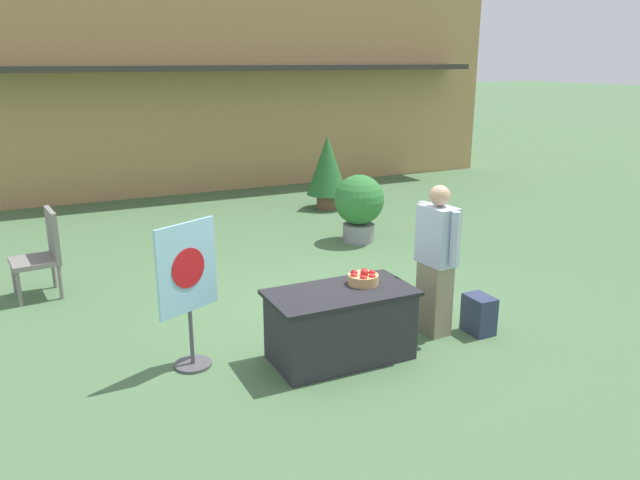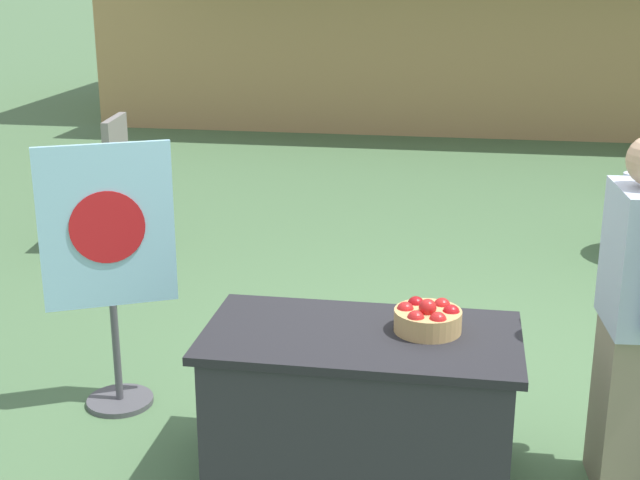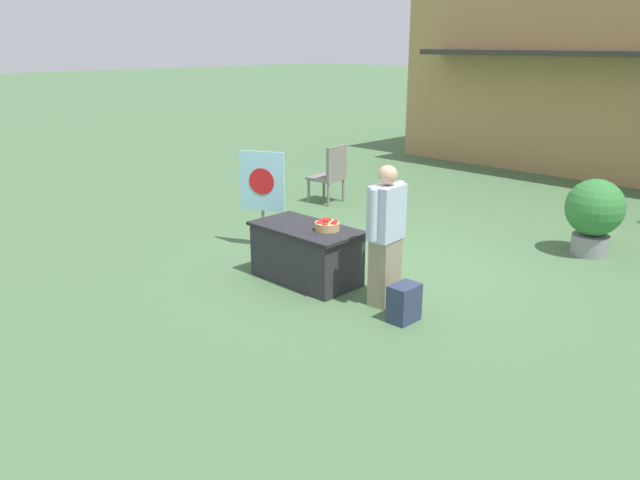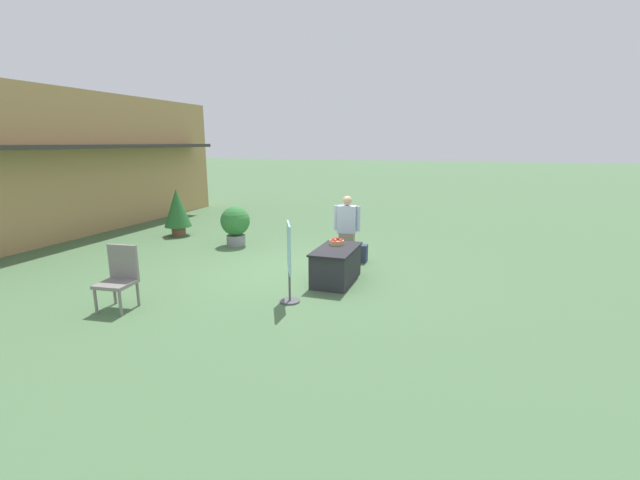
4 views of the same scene
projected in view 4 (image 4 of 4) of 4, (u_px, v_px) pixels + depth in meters
ground_plane at (296, 272)px, 9.48m from camera, size 120.00×120.00×0.00m
storefront_building at (21, 163)px, 13.39m from camera, size 13.21×5.67×4.35m
display_table at (336, 265)px, 8.78m from camera, size 1.43×0.76×0.71m
apple_basket at (337, 242)px, 8.98m from camera, size 0.31×0.31×0.16m
person_visitor at (347, 231)px, 9.80m from camera, size 0.29×0.61×1.64m
backpack at (360, 253)px, 10.29m from camera, size 0.24×0.34×0.42m
poster_board at (289, 258)px, 7.55m from camera, size 0.63×0.36×1.44m
patio_chair at (119, 275)px, 7.35m from camera, size 0.61×0.61×1.10m
potted_plant_near_right at (177, 209)px, 13.04m from camera, size 0.81×0.81×1.44m
potted_plant_far_right at (235, 223)px, 11.84m from camera, size 0.81×0.81×1.10m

